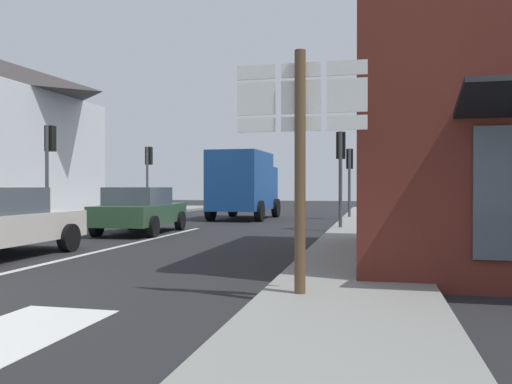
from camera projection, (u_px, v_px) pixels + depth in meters
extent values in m
plane|color=#232326|center=(176.00, 234.00, 16.55)|extent=(80.00, 80.00, 0.00)
cube|color=gray|center=(363.00, 242.00, 13.29)|extent=(2.25, 44.00, 0.14)
cube|color=silver|center=(115.00, 248.00, 12.65)|extent=(0.16, 12.00, 0.01)
cube|color=silver|center=(13.00, 333.00, 5.25)|extent=(1.20, 2.20, 0.01)
cube|color=silver|center=(38.00, 208.00, 27.92)|extent=(5.18, 1.20, 0.70)
cylinder|color=black|center=(3.00, 236.00, 12.29)|extent=(0.22, 0.64, 0.64)
cylinder|color=black|center=(69.00, 238.00, 11.90)|extent=(0.22, 0.64, 0.64)
cube|color=#2D5133|center=(141.00, 214.00, 16.68)|extent=(2.05, 4.31, 0.60)
cube|color=#47515B|center=(138.00, 196.00, 16.43)|extent=(1.70, 2.21, 0.55)
cylinder|color=black|center=(132.00, 220.00, 18.15)|extent=(0.27, 0.65, 0.64)
cylinder|color=black|center=(180.00, 221.00, 17.88)|extent=(0.27, 0.65, 0.64)
cylinder|color=black|center=(96.00, 226.00, 15.48)|extent=(0.27, 0.65, 0.64)
cylinder|color=black|center=(153.00, 227.00, 15.21)|extent=(0.27, 0.65, 0.64)
cube|color=#19478C|center=(241.00, 181.00, 23.38)|extent=(2.28, 3.75, 2.60)
cube|color=#19478C|center=(254.00, 188.00, 25.81)|extent=(2.12, 1.34, 2.00)
cube|color=#47515B|center=(255.00, 171.00, 25.85)|extent=(1.76, 0.14, 0.70)
cylinder|color=black|center=(233.00, 208.00, 26.04)|extent=(0.30, 0.91, 0.90)
cylinder|color=black|center=(276.00, 208.00, 25.50)|extent=(0.30, 0.91, 0.90)
cylinder|color=black|center=(211.00, 211.00, 22.74)|extent=(0.30, 0.91, 0.90)
cylinder|color=black|center=(260.00, 211.00, 22.21)|extent=(0.30, 0.91, 0.90)
cylinder|color=brown|center=(300.00, 177.00, 6.56)|extent=(0.14, 0.14, 3.20)
cube|color=white|center=(256.00, 72.00, 6.72)|extent=(0.50, 0.03, 0.18)
cube|color=black|center=(256.00, 73.00, 6.74)|extent=(0.43, 0.01, 0.13)
cube|color=white|center=(256.00, 99.00, 6.72)|extent=(0.50, 0.03, 0.42)
cube|color=black|center=(256.00, 99.00, 6.74)|extent=(0.43, 0.01, 0.32)
cube|color=white|center=(256.00, 125.00, 6.73)|extent=(0.50, 0.03, 0.18)
cube|color=black|center=(256.00, 125.00, 6.75)|extent=(0.43, 0.01, 0.13)
cube|color=white|center=(301.00, 70.00, 6.59)|extent=(0.50, 0.03, 0.18)
cube|color=black|center=(301.00, 70.00, 6.61)|extent=(0.43, 0.01, 0.13)
cube|color=white|center=(301.00, 97.00, 6.59)|extent=(0.50, 0.03, 0.42)
cube|color=black|center=(301.00, 97.00, 6.61)|extent=(0.43, 0.01, 0.32)
cube|color=white|center=(301.00, 124.00, 6.60)|extent=(0.50, 0.03, 0.18)
cube|color=black|center=(301.00, 124.00, 6.62)|extent=(0.43, 0.01, 0.13)
cube|color=white|center=(347.00, 68.00, 6.46)|extent=(0.50, 0.03, 0.18)
cube|color=black|center=(347.00, 68.00, 6.48)|extent=(0.43, 0.01, 0.13)
cube|color=white|center=(347.00, 95.00, 6.47)|extent=(0.50, 0.03, 0.42)
cube|color=black|center=(347.00, 95.00, 6.48)|extent=(0.43, 0.01, 0.32)
cube|color=white|center=(347.00, 123.00, 6.47)|extent=(0.50, 0.03, 0.18)
cube|color=black|center=(347.00, 123.00, 6.49)|extent=(0.43, 0.01, 0.13)
cylinder|color=#47474C|center=(349.00, 184.00, 23.40)|extent=(0.12, 0.12, 3.20)
cube|color=black|center=(350.00, 159.00, 23.58)|extent=(0.30, 0.28, 0.90)
sphere|color=red|center=(350.00, 153.00, 23.71)|extent=(0.18, 0.18, 0.18)
sphere|color=#3C2303|center=(350.00, 159.00, 23.72)|extent=(0.18, 0.18, 0.18)
sphere|color=black|center=(350.00, 165.00, 23.72)|extent=(0.18, 0.18, 0.18)
cylinder|color=#47474C|center=(147.00, 182.00, 26.22)|extent=(0.12, 0.12, 3.51)
cube|color=black|center=(149.00, 156.00, 26.41)|extent=(0.30, 0.28, 0.90)
sphere|color=red|center=(150.00, 151.00, 26.54)|extent=(0.18, 0.18, 0.18)
sphere|color=#3C2303|center=(150.00, 156.00, 26.54)|extent=(0.18, 0.18, 0.18)
sphere|color=black|center=(150.00, 162.00, 26.55)|extent=(0.18, 0.18, 0.18)
cylinder|color=#47474C|center=(340.00, 181.00, 17.34)|extent=(0.12, 0.12, 3.33)
cube|color=black|center=(341.00, 146.00, 17.52)|extent=(0.30, 0.28, 0.90)
sphere|color=red|center=(341.00, 138.00, 17.65)|extent=(0.18, 0.18, 0.18)
sphere|color=#3C2303|center=(341.00, 146.00, 17.66)|extent=(0.18, 0.18, 0.18)
sphere|color=black|center=(341.00, 154.00, 17.66)|extent=(0.18, 0.18, 0.18)
cylinder|color=#47474C|center=(47.00, 177.00, 18.21)|extent=(0.12, 0.12, 3.64)
cube|color=black|center=(50.00, 139.00, 18.39)|extent=(0.30, 0.28, 0.90)
sphere|color=red|center=(53.00, 131.00, 18.53)|extent=(0.18, 0.18, 0.18)
sphere|color=#3C2303|center=(53.00, 139.00, 18.53)|extent=(0.18, 0.18, 0.18)
sphere|color=black|center=(53.00, 147.00, 18.53)|extent=(0.18, 0.18, 0.18)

